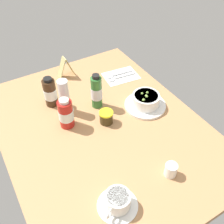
# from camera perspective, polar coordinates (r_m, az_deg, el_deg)

# --- Properties ---
(ground_plane) EXTENTS (1.10, 0.84, 0.03)m
(ground_plane) POSITION_cam_1_polar(r_m,az_deg,el_deg) (1.18, -2.21, -3.65)
(ground_plane) COLOR #B27F51
(porridge_bowl) EXTENTS (0.20, 0.20, 0.08)m
(porridge_bowl) POSITION_cam_1_polar(r_m,az_deg,el_deg) (1.25, 7.31, 2.39)
(porridge_bowl) COLOR white
(porridge_bowl) RESTS_ON ground_plane
(cutlery_setting) EXTENTS (0.15, 0.20, 0.01)m
(cutlery_setting) POSITION_cam_1_polar(r_m,az_deg,el_deg) (1.46, 1.80, 7.86)
(cutlery_setting) COLOR white
(cutlery_setting) RESTS_ON ground_plane
(coffee_cup) EXTENTS (0.14, 0.14, 0.07)m
(coffee_cup) POSITION_cam_1_polar(r_m,az_deg,el_deg) (0.92, 1.21, -18.84)
(coffee_cup) COLOR white
(coffee_cup) RESTS_ON ground_plane
(creamer_jug) EXTENTS (0.05, 0.05, 0.06)m
(creamer_jug) POSITION_cam_1_polar(r_m,az_deg,el_deg) (1.01, 12.61, -12.12)
(creamer_jug) COLOR white
(creamer_jug) RESTS_ON ground_plane
(wine_glass) EXTENTS (0.07, 0.07, 0.17)m
(wine_glass) POSITION_cam_1_polar(r_m,az_deg,el_deg) (1.19, -10.43, 4.25)
(wine_glass) COLOR white
(wine_glass) RESTS_ON ground_plane
(jam_jar) EXTENTS (0.06, 0.06, 0.06)m
(jam_jar) POSITION_cam_1_polar(r_m,az_deg,el_deg) (1.16, -1.26, -1.10)
(jam_jar) COLOR #392C14
(jam_jar) RESTS_ON ground_plane
(sauce_bottle_brown) EXTENTS (0.06, 0.06, 0.15)m
(sauce_bottle_brown) POSITION_cam_1_polar(r_m,az_deg,el_deg) (1.26, -13.26, 4.14)
(sauce_bottle_brown) COLOR #382314
(sauce_bottle_brown) RESTS_ON ground_plane
(sauce_bottle_red) EXTENTS (0.06, 0.06, 0.15)m
(sauce_bottle_red) POSITION_cam_1_polar(r_m,az_deg,el_deg) (1.14, -9.96, -0.35)
(sauce_bottle_red) COLOR #B21E19
(sauce_bottle_red) RESTS_ON ground_plane
(sauce_bottle_green) EXTENTS (0.05, 0.05, 0.18)m
(sauce_bottle_green) POSITION_cam_1_polar(r_m,az_deg,el_deg) (1.22, -3.37, 4.34)
(sauce_bottle_green) COLOR #337233
(sauce_bottle_green) RESTS_ON ground_plane
(menu_card) EXTENTS (0.05, 0.09, 0.11)m
(menu_card) POSITION_cam_1_polar(r_m,az_deg,el_deg) (1.45, -10.03, 9.63)
(menu_card) COLOR tan
(menu_card) RESTS_ON ground_plane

